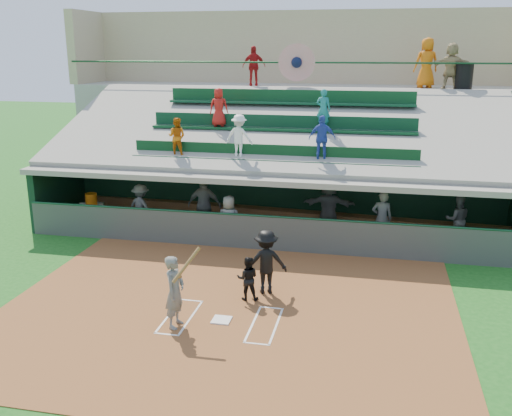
% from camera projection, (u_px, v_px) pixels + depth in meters
% --- Properties ---
extents(ground, '(100.00, 100.00, 0.00)m').
position_uv_depth(ground, '(222.00, 321.00, 13.34)').
color(ground, '#185317').
rests_on(ground, ground).
extents(dirt_slab, '(11.00, 9.00, 0.02)m').
position_uv_depth(dirt_slab, '(227.00, 312.00, 13.81)').
color(dirt_slab, brown).
rests_on(dirt_slab, ground).
extents(home_plate, '(0.43, 0.43, 0.03)m').
position_uv_depth(home_plate, '(222.00, 320.00, 13.33)').
color(home_plate, silver).
rests_on(home_plate, dirt_slab).
extents(batters_box_chalk, '(2.65, 1.85, 0.01)m').
position_uv_depth(batters_box_chalk, '(222.00, 320.00, 13.34)').
color(batters_box_chalk, silver).
rests_on(batters_box_chalk, dirt_slab).
extents(dugout_floor, '(16.00, 3.50, 0.04)m').
position_uv_depth(dugout_floor, '(273.00, 232.00, 19.70)').
color(dugout_floor, gray).
rests_on(dugout_floor, ground).
extents(concourse_slab, '(20.00, 3.00, 4.60)m').
position_uv_depth(concourse_slab, '(300.00, 138.00, 25.44)').
color(concourse_slab, '#9A968C').
rests_on(concourse_slab, ground).
extents(grandstand, '(20.40, 10.40, 7.80)m').
position_uv_depth(grandstand, '(290.00, 150.00, 22.63)').
color(grandstand, '#464A46').
rests_on(grandstand, ground).
extents(batter_at_plate, '(0.86, 0.75, 1.95)m').
position_uv_depth(batter_at_plate, '(175.00, 291.00, 12.85)').
color(batter_at_plate, '#5A5C57').
rests_on(batter_at_plate, dirt_slab).
extents(catcher, '(0.62, 0.52, 1.14)m').
position_uv_depth(catcher, '(248.00, 278.00, 14.31)').
color(catcher, black).
rests_on(catcher, dirt_slab).
extents(home_umpire, '(1.22, 0.91, 1.69)m').
position_uv_depth(home_umpire, '(266.00, 262.00, 14.66)').
color(home_umpire, black).
rests_on(home_umpire, dirt_slab).
extents(dugout_bench, '(16.45, 1.90, 0.49)m').
position_uv_depth(dugout_bench, '(279.00, 216.00, 20.69)').
color(dugout_bench, '#905E34').
rests_on(dugout_bench, dugout_floor).
extents(white_table, '(1.05, 0.93, 0.76)m').
position_uv_depth(white_table, '(92.00, 215.00, 20.37)').
color(white_table, white).
rests_on(white_table, dugout_floor).
extents(water_cooler, '(0.41, 0.41, 0.41)m').
position_uv_depth(water_cooler, '(91.00, 199.00, 20.19)').
color(water_cooler, orange).
rests_on(water_cooler, white_table).
extents(dugout_player_a, '(1.18, 0.90, 1.61)m').
position_uv_depth(dugout_player_a, '(141.00, 207.00, 19.77)').
color(dugout_player_a, '#5B5D58').
rests_on(dugout_player_a, dugout_floor).
extents(dugout_player_b, '(1.17, 0.49, 1.99)m').
position_uv_depth(dugout_player_b, '(205.00, 205.00, 19.26)').
color(dugout_player_b, '#575A55').
rests_on(dugout_player_b, dugout_floor).
extents(dugout_player_c, '(0.79, 0.52, 1.61)m').
position_uv_depth(dugout_player_c, '(229.00, 220.00, 18.27)').
color(dugout_player_c, '#575A55').
rests_on(dugout_player_c, dugout_floor).
extents(dugout_player_d, '(1.77, 0.56, 1.91)m').
position_uv_depth(dugout_player_d, '(329.00, 206.00, 19.32)').
color(dugout_player_d, '#565853').
rests_on(dugout_player_d, dugout_floor).
extents(dugout_player_e, '(0.67, 0.46, 1.77)m').
position_uv_depth(dugout_player_e, '(382.00, 218.00, 18.17)').
color(dugout_player_e, '#61645E').
rests_on(dugout_player_e, dugout_floor).
extents(dugout_player_f, '(0.81, 0.65, 1.58)m').
position_uv_depth(dugout_player_f, '(457.00, 219.00, 18.39)').
color(dugout_player_f, '#595C57').
rests_on(dugout_player_f, dugout_floor).
extents(trash_bin, '(0.66, 0.66, 0.99)m').
position_uv_depth(trash_bin, '(464.00, 76.00, 22.31)').
color(trash_bin, black).
rests_on(trash_bin, concourse_slab).
extents(concourse_staff_a, '(1.04, 0.61, 1.66)m').
position_uv_depth(concourse_staff_a, '(254.00, 66.00, 24.11)').
color(concourse_staff_a, '#A21213').
rests_on(concourse_staff_a, concourse_slab).
extents(concourse_staff_b, '(1.09, 0.85, 1.98)m').
position_uv_depth(concourse_staff_b, '(426.00, 63.00, 22.97)').
color(concourse_staff_b, '#CC620C').
rests_on(concourse_staff_b, concourse_slab).
extents(concourse_staff_c, '(1.68, 0.65, 1.78)m').
position_uv_depth(concourse_staff_c, '(451.00, 66.00, 22.46)').
color(concourse_staff_c, tan).
rests_on(concourse_staff_c, concourse_slab).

